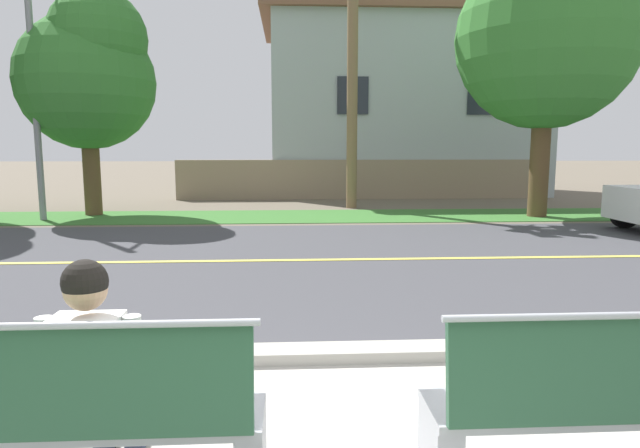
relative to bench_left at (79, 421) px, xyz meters
The scene contains 13 objects.
ground_plane 7.61m from the bench_left, 79.87° to the left, with size 140.00×140.00×0.00m, color #665B4C.
curb_edge 2.30m from the bench_left, 53.81° to the left, with size 44.00×0.30×0.11m, color #ADA89E.
street_asphalt 6.14m from the bench_left, 77.40° to the left, with size 52.00×8.00×0.01m, color #424247.
road_centre_line 6.14m from the bench_left, 77.40° to the left, with size 48.00×0.14×0.01m, color #E0CC4C.
far_verge_grass 11.79m from the bench_left, 83.49° to the left, with size 48.00×2.80×0.02m, color #38702D.
bench_left is the anchor object (origin of this frame).
bench_right 2.67m from the bench_left, ahead, with size 1.82×0.48×1.01m.
seated_person_white 0.28m from the bench_left, 76.55° to the left, with size 0.52×0.68×1.25m.
streetlamp 13.07m from the bench_left, 114.14° to the left, with size 0.24×2.10×6.78m.
shade_tree_left 13.36m from the bench_left, 108.71° to the left, with size 3.54×3.54×5.84m.
shade_tree_centre 14.33m from the bench_left, 55.40° to the left, with size 4.56×4.56×7.53m.
garden_wall 17.12m from the bench_left, 77.99° to the left, with size 13.00×0.36×1.40m, color gray.
house_across_street 20.96m from the bench_left, 74.28° to the left, with size 11.16×6.91×7.22m.
Camera 1 is at (-0.29, -2.04, 1.79)m, focal length 30.33 mm.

